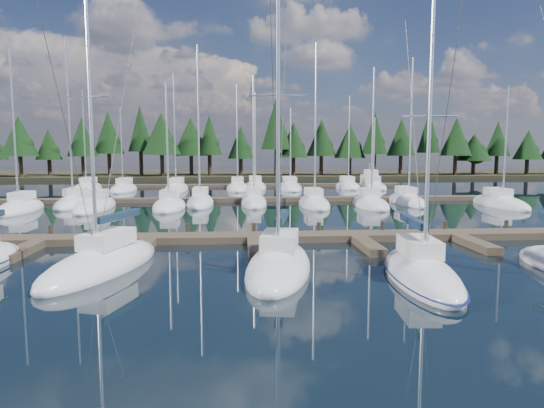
{
  "coord_description": "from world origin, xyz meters",
  "views": [
    {
      "loc": [
        -1.08,
        -10.11,
        5.33
      ],
      "look_at": [
        1.33,
        22.0,
        1.72
      ],
      "focal_mm": 32.0,
      "sensor_mm": 36.0,
      "label": 1
    }
  ],
  "objects": [
    {
      "name": "far_shore",
      "position": [
        0.0,
        90.0,
        0.3
      ],
      "size": [
        220.0,
        30.0,
        0.6
      ],
      "primitive_type": "cube",
      "color": "#2C2818",
      "rests_on": "ground"
    },
    {
      "name": "front_sailboat_2",
      "position": [
        -7.0,
        11.48,
        0.29
      ],
      "size": [
        4.98,
        9.04,
        13.68
      ],
      "color": "silver",
      "rests_on": "ground"
    },
    {
      "name": "front_sailboat_4",
      "position": [
        6.45,
        8.75,
        0.28
      ],
      "size": [
        3.15,
        8.23,
        12.04
      ],
      "color": "silver",
      "rests_on": "ground"
    },
    {
      "name": "tree_line",
      "position": [
        -0.22,
        80.14,
        7.36
      ],
      "size": [
        185.65,
        11.65,
        14.14
      ],
      "color": "black",
      "rests_on": "far_shore"
    },
    {
      "name": "motor_yacht_right",
      "position": [
        17.83,
        56.8,
        0.47
      ],
      "size": [
        3.56,
        8.59,
        4.17
      ],
      "color": "silver",
      "rests_on": "ground"
    },
    {
      "name": "back_sailboat_rows",
      "position": [
        -0.45,
        44.99,
        0.27
      ],
      "size": [
        47.3,
        32.67,
        17.0
      ],
      "color": "silver",
      "rests_on": "ground"
    },
    {
      "name": "front_sailboat_3",
      "position": [
        0.78,
        10.55,
        0.29
      ],
      "size": [
        4.2,
        8.58,
        13.74
      ],
      "color": "silver",
      "rests_on": "ground"
    },
    {
      "name": "ground",
      "position": [
        0.0,
        30.0,
        0.0
      ],
      "size": [
        260.0,
        260.0,
        0.0
      ],
      "primitive_type": "plane",
      "color": "black",
      "rests_on": "ground"
    },
    {
      "name": "back_docks",
      "position": [
        0.0,
        49.58,
        0.2
      ],
      "size": [
        50.0,
        21.8,
        0.4
      ],
      "color": "#4D3F30",
      "rests_on": "ground"
    },
    {
      "name": "main_dock",
      "position": [
        0.0,
        17.36,
        0.2
      ],
      "size": [
        44.0,
        6.13,
        0.9
      ],
      "color": "#4D3F30",
      "rests_on": "ground"
    }
  ]
}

